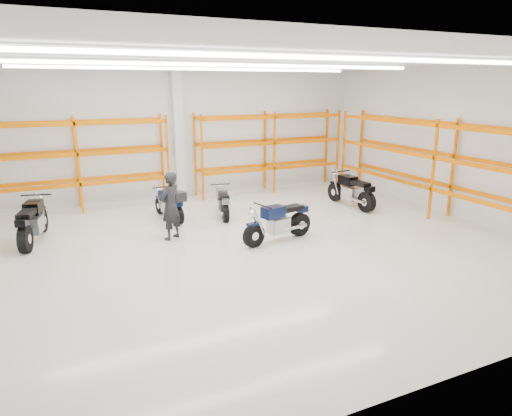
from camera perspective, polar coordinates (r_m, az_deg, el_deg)
name	(u,v)px	position (r m, az deg, el deg)	size (l,w,h in m)	color
ground	(245,248)	(11.45, -1.33, -5.02)	(14.00, 14.00, 0.00)	beige
room_shell	(244,115)	(10.79, -1.49, 11.60)	(14.02, 12.02, 4.51)	silver
motorcycle_main	(281,222)	(11.86, 3.11, -1.79)	(2.14, 0.77, 1.06)	black
motorcycle_back_a	(32,223)	(12.99, -26.20, -1.69)	(0.94, 2.29, 1.14)	black
motorcycle_back_b	(170,205)	(13.85, -10.64, 0.40)	(0.69, 1.96, 1.01)	black
motorcycle_back_c	(223,203)	(14.06, -4.18, 0.64)	(0.75, 1.86, 0.93)	black
motorcycle_back_d	(352,192)	(15.42, 11.96, 2.01)	(0.76, 2.29, 1.12)	black
standing_man	(170,206)	(12.07, -10.64, 0.25)	(0.66, 0.43, 1.80)	black
structural_column	(178,135)	(16.34, -9.68, 8.99)	(0.32, 0.32, 4.50)	white
pallet_racking_back_left	(77,156)	(15.52, -21.50, 6.10)	(5.67, 0.87, 3.00)	#E85800
pallet_racking_back_right	(270,144)	(17.29, 1.72, 7.98)	(5.67, 0.87, 3.00)	#E85800
pallet_racking_side	(444,159)	(14.75, 22.48, 5.69)	(0.87, 9.07, 3.00)	#E85800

